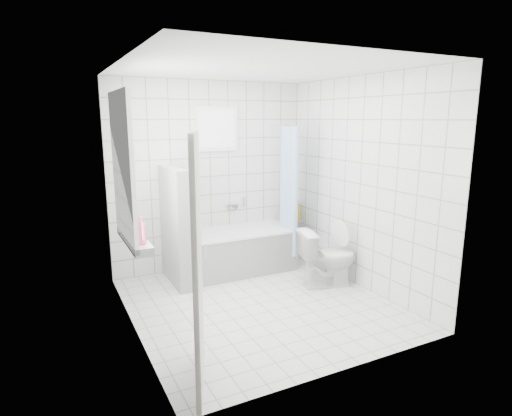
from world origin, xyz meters
TOP-DOWN VIEW (x-y plane):
  - ground at (0.00, 0.00)m, footprint 3.00×3.00m
  - ceiling at (0.00, 0.00)m, footprint 3.00×3.00m
  - wall_back at (0.00, 1.50)m, footprint 2.80×0.02m
  - wall_front at (0.00, -1.50)m, footprint 2.80×0.02m
  - wall_left at (-1.40, 0.00)m, footprint 0.02×3.00m
  - wall_right at (1.40, 0.00)m, footprint 0.02×3.00m
  - window_left at (-1.35, 0.30)m, footprint 0.01×0.90m
  - window_back at (0.10, 1.46)m, footprint 0.50×0.01m
  - window_sill at (-1.31, 0.30)m, footprint 0.18×1.02m
  - door at (-1.10, -1.11)m, footprint 0.33×0.76m
  - bathtub at (0.21, 1.12)m, footprint 1.61×0.77m
  - partition_wall at (-0.66, 1.07)m, footprint 0.15×0.85m
  - tiled_ledge at (1.25, 1.38)m, footprint 0.40×0.24m
  - toilet at (1.03, 0.12)m, footprint 0.80×0.57m
  - curtain_rod at (0.95, 1.10)m, footprint 0.02×0.80m
  - shower_curtain at (0.95, 0.97)m, footprint 0.14×0.48m
  - tub_faucet at (0.31, 1.46)m, footprint 0.18×0.06m
  - sill_bottles at (-1.30, 0.22)m, footprint 0.17×0.57m
  - ledge_bottles at (1.25, 1.35)m, footprint 0.21×0.20m

SIDE VIEW (x-z plane):
  - ground at x=0.00m, z-range 0.00..0.00m
  - tiled_ledge at x=1.25m, z-range 0.00..0.55m
  - bathtub at x=0.21m, z-range 0.00..0.58m
  - toilet at x=1.03m, z-range 0.00..0.73m
  - ledge_bottles at x=1.25m, z-range 0.53..0.80m
  - partition_wall at x=-0.66m, z-range 0.00..1.50m
  - tub_faucet at x=0.31m, z-range 0.82..0.88m
  - window_sill at x=-1.31m, z-range 0.82..0.90m
  - door at x=-1.10m, z-range 0.00..2.00m
  - sill_bottles at x=-1.30m, z-range 0.88..1.17m
  - shower_curtain at x=0.95m, z-range 0.21..1.99m
  - wall_back at x=0.00m, z-range 0.00..2.60m
  - wall_front at x=0.00m, z-range 0.00..2.60m
  - wall_left at x=-1.40m, z-range 0.00..2.60m
  - wall_right at x=1.40m, z-range 0.00..2.60m
  - window_left at x=-1.35m, z-range 0.90..2.30m
  - window_back at x=0.10m, z-range 1.70..2.20m
  - curtain_rod at x=0.95m, z-range 1.99..2.01m
  - ceiling at x=0.00m, z-range 2.60..2.60m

